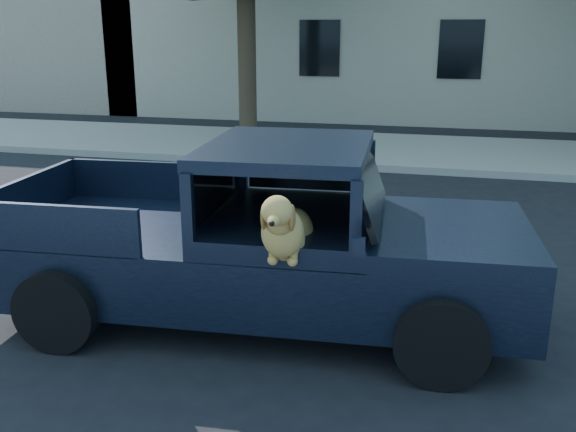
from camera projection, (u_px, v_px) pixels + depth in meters
The scene contains 4 objects.
ground at pixel (347, 336), 6.16m from camera, with size 120.00×120.00×0.00m, color black.
far_sidewalk at pixel (410, 152), 14.68m from camera, with size 60.00×4.00×0.15m, color gray.
lane_stripes at pixel (529, 241), 8.85m from camera, with size 21.60×0.14×0.01m, color silver, non-canonical shape.
pickup_truck at pixel (255, 261), 6.37m from camera, with size 5.15×2.68×1.80m.
Camera 1 is at (0.80, -5.54, 2.87)m, focal length 40.00 mm.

